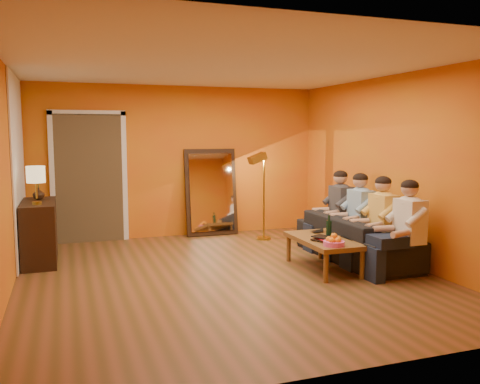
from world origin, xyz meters
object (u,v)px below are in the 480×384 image
object	(u,v)px
sideboard	(40,232)
mirror_frame	(211,192)
person_far_left	(409,229)
person_mid_right	(361,216)
person_far_right	(341,210)
vase	(39,193)
wine_bottle	(329,227)
tumbler	(327,232)
coffee_table	(323,254)
table_lamp	(36,185)
laptop	(323,232)
person_mid_left	(383,222)
floor_lamp	(264,197)
sofa	(356,238)

from	to	relation	value
sideboard	mirror_frame	bearing A→B (deg)	21.16
mirror_frame	person_far_left	distance (m)	3.76
person_mid_right	person_far_right	bearing A→B (deg)	90.00
person_far_left	vase	distance (m)	5.08
wine_bottle	tumbler	size ratio (longest dim) A/B	2.94
sideboard	coffee_table	bearing A→B (deg)	-25.14
table_lamp	coffee_table	distance (m)	3.89
wine_bottle	vase	size ratio (longest dim) A/B	1.82
person_far_right	laptop	distance (m)	0.93
coffee_table	person_mid_left	world-z (taller)	person_mid_left
person_mid_left	laptop	distance (m)	0.82
sideboard	laptop	distance (m)	3.94
mirror_frame	person_far_right	xyz separation A→B (m)	(1.58, -1.75, -0.15)
tumbler	vase	size ratio (longest dim) A/B	0.62
mirror_frame	sideboard	world-z (taller)	mirror_frame
vase	floor_lamp	bearing A→B (deg)	2.14
mirror_frame	person_far_left	bearing A→B (deg)	-65.10
person_mid_left	coffee_table	bearing A→B (deg)	172.16
sofa	person_far_left	bearing A→B (deg)	-172.59
floor_lamp	mirror_frame	bearing A→B (deg)	134.28
sideboard	person_mid_left	xyz separation A→B (m)	(4.37, -1.77, 0.18)
sideboard	person_mid_right	xyz separation A→B (m)	(4.37, -1.22, 0.18)
sideboard	laptop	world-z (taller)	sideboard
person_far_left	person_mid_right	size ratio (longest dim) A/B	1.00
person_mid_left	sofa	bearing A→B (deg)	106.11
person_mid_left	vase	xyz separation A→B (m)	(-4.37, 2.02, 0.33)
tumbler	person_far_left	bearing A→B (deg)	-47.72
mirror_frame	sofa	size ratio (longest dim) A/B	0.71
sofa	laptop	bearing A→B (deg)	88.38
wine_bottle	laptop	world-z (taller)	wine_bottle
sideboard	floor_lamp	world-z (taller)	floor_lamp
wine_bottle	person_mid_left	bearing A→B (deg)	-4.73
person_far_left	table_lamp	bearing A→B (deg)	155.15
table_lamp	vase	size ratio (longest dim) A/B	3.00
sideboard	person_far_left	xyz separation A→B (m)	(4.37, -2.32, 0.18)
floor_lamp	tumbler	size ratio (longest dim) A/B	13.67
person_far_right	laptop	world-z (taller)	person_far_right
tumbler	vase	distance (m)	4.10
mirror_frame	vase	world-z (taller)	mirror_frame
floor_lamp	person_far_left	distance (m)	2.84
table_lamp	coffee_table	size ratio (longest dim) A/B	0.42
sofa	tumbler	world-z (taller)	sofa
person_mid_left	person_mid_right	distance (m)	0.55
table_lamp	person_mid_left	world-z (taller)	table_lamp
person_far_left	wine_bottle	bearing A→B (deg)	141.88
person_far_left	person_far_right	size ratio (longest dim) A/B	1.00
coffee_table	person_far_right	xyz separation A→B (m)	(0.83, 0.99, 0.40)
mirror_frame	vase	bearing A→B (deg)	-163.43
coffee_table	person_far_right	size ratio (longest dim) A/B	1.00
person_far_left	person_mid_left	world-z (taller)	same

